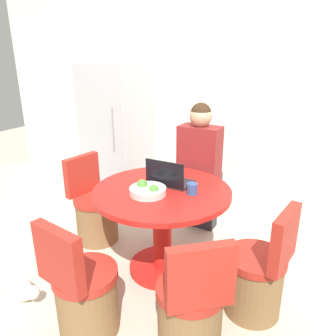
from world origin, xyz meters
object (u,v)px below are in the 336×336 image
Objects in this scene: chair_left_side at (95,213)px; laptop at (169,179)px; chair_near_right_corner at (191,312)px; person_seated at (201,163)px; refrigerator at (115,130)px; cat at (19,288)px; chair_right_side at (257,278)px; chair_near_camera at (84,296)px; fruit_bowl at (148,190)px; dining_table at (162,215)px.

laptop is (0.83, 0.00, 0.51)m from chair_left_side.
person_seated is (-0.55, 1.40, 0.46)m from chair_near_right_corner.
refrigerator is 2.21m from cat.
chair_near_right_corner is at bearing -20.46° from chair_right_side.
chair_left_side is at bearing -44.88° from chair_near_camera.
refrigerator is 1.82m from fruit_bowl.
refrigerator is 2.40m from chair_near_camera.
laptop is at bearing 78.10° from fruit_bowl.
dining_table is 0.87m from chair_right_side.
chair_left_side is 1.18m from chair_near_camera.
fruit_bowl is at bearing 46.19° from cat.
chair_near_camera and chair_right_side have the same top height.
laptop is at bearing -81.97° from chair_left_side.
chair_near_camera is 0.63× the size of person_seated.
refrigerator is 3.84× the size of cat.
laptop reaches higher than dining_table.
chair_near_right_corner is 1.57m from chair_left_side.
person_seated is 3.93× the size of laptop.
chair_right_side is at bearing 26.55° from cat.
fruit_bowl is at bearing -80.62° from chair_near_right_corner.
laptop is 1.42m from cat.
refrigerator is 2.01× the size of chair_near_camera.
dining_table reaches higher than cat.
chair_right_side is 2.48× the size of laptop.
person_seated is 3.02× the size of cat.
dining_table is at bearing -90.00° from chair_near_camera.
chair_left_side reaches higher than dining_table.
refrigerator reaches higher than person_seated.
dining_table is 0.87m from chair_near_camera.
chair_right_side is at bearing -7.45° from dining_table.
chair_near_camera is 0.86m from fruit_bowl.
laptop is (1.34, -1.04, -0.06)m from refrigerator.
refrigerator is 1.29m from chair_left_side.
laptop is 1.21× the size of fruit_bowl.
person_seated is at bearing -43.59° from chair_left_side.
chair_near_camera is 1.08m from laptop.
chair_right_side is at bearing 132.95° from person_seated.
person_seated is 0.66m from laptop.
chair_right_side is at bearing -159.54° from chair_near_right_corner.
chair_left_side is 1.67m from chair_right_side.
refrigerator reaches higher than chair_near_right_corner.
chair_right_side is at bearing 164.78° from laptop.
chair_left_side is 0.98m from laptop.
person_seated is 4.75× the size of fruit_bowl.
chair_near_right_corner is 1.91× the size of cat.
cat is at bearing 9.30° from chair_near_camera.
chair_left_side is at bearing 0.20° from laptop.
refrigerator reaches higher than cat.
chair_near_right_corner is at bearing 126.76° from laptop.
cat is (-0.66, -0.01, -0.19)m from chair_near_camera.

